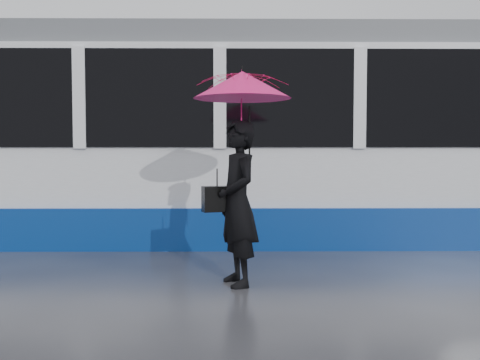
{
  "coord_description": "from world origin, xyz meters",
  "views": [
    {
      "loc": [
        1.42,
        -6.39,
        1.43
      ],
      "look_at": [
        1.49,
        -0.1,
        1.1
      ],
      "focal_mm": 40.0,
      "sensor_mm": 36.0,
      "label": 1
    }
  ],
  "objects": [
    {
      "name": "ground",
      "position": [
        0.0,
        0.0,
        0.0
      ],
      "size": [
        90.0,
        90.0,
        0.0
      ],
      "primitive_type": "plane",
      "color": "#27272C",
      "rests_on": "ground"
    },
    {
      "name": "rails",
      "position": [
        0.0,
        2.5,
        0.01
      ],
      "size": [
        34.0,
        1.51,
        0.02
      ],
      "color": "#3F3D38",
      "rests_on": "ground"
    },
    {
      "name": "tram",
      "position": [
        -0.28,
        2.5,
        1.64
      ],
      "size": [
        26.0,
        2.56,
        3.35
      ],
      "color": "white",
      "rests_on": "ground"
    },
    {
      "name": "woman",
      "position": [
        1.46,
        -0.7,
        0.88
      ],
      "size": [
        0.61,
        0.75,
        1.77
      ],
      "primitive_type": "imported",
      "rotation": [
        0.0,
        0.0,
        -1.23
      ],
      "color": "black",
      "rests_on": "ground"
    },
    {
      "name": "umbrella",
      "position": [
        1.51,
        -0.7,
        1.94
      ],
      "size": [
        1.32,
        1.32,
        1.19
      ],
      "rotation": [
        0.0,
        0.0,
        0.34
      ],
      "color": "#EC1356",
      "rests_on": "ground"
    },
    {
      "name": "handbag",
      "position": [
        1.24,
        -0.68,
        0.93
      ],
      "size": [
        0.34,
        0.23,
        0.45
      ],
      "rotation": [
        0.0,
        0.0,
        0.34
      ],
      "color": "black",
      "rests_on": "ground"
    }
  ]
}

